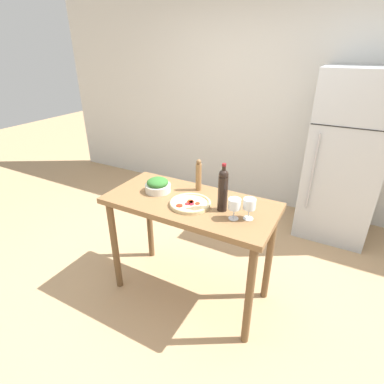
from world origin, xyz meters
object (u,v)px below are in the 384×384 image
object	(u,v)px
refrigerator	(345,158)
wine_glass_near	(234,205)
wine_bottle	(223,189)
wine_glass_far	(249,205)
pepper_mill	(199,175)
salad_bowl	(158,185)
homemade_pizza	(190,203)

from	to	relation	value
refrigerator	wine_glass_near	size ratio (longest dim) A/B	11.90
refrigerator	wine_bottle	distance (m)	1.78
wine_glass_far	pepper_mill	xyz separation A→B (m)	(-0.50, 0.24, 0.02)
wine_glass_near	wine_bottle	bearing A→B (deg)	147.89
wine_bottle	salad_bowl	bearing A→B (deg)	176.50
wine_glass_far	salad_bowl	xyz separation A→B (m)	(-0.77, 0.06, -0.05)
wine_glass_far	homemade_pizza	world-z (taller)	wine_glass_far
wine_bottle	wine_glass_far	distance (m)	0.21
wine_glass_far	pepper_mill	bearing A→B (deg)	154.52
wine_glass_far	refrigerator	bearing A→B (deg)	73.78
refrigerator	wine_glass_near	world-z (taller)	refrigerator
refrigerator	wine_glass_near	xyz separation A→B (m)	(-0.57, -1.70, 0.11)
pepper_mill	homemade_pizza	size ratio (longest dim) A/B	0.86
wine_glass_far	pepper_mill	world-z (taller)	pepper_mill
refrigerator	wine_bottle	size ratio (longest dim) A/B	5.06
salad_bowl	homemade_pizza	bearing A→B (deg)	-13.20
wine_glass_near	wine_glass_far	size ratio (longest dim) A/B	1.00
wine_glass_near	pepper_mill	bearing A→B (deg)	145.38
wine_bottle	wine_glass_near	size ratio (longest dim) A/B	2.35
pepper_mill	homemade_pizza	world-z (taller)	pepper_mill
wine_glass_near	pepper_mill	world-z (taller)	pepper_mill
wine_bottle	wine_glass_far	bearing A→B (deg)	-7.21
wine_glass_near	pepper_mill	size ratio (longest dim) A/B	0.57
wine_bottle	pepper_mill	size ratio (longest dim) A/B	1.35
wine_glass_near	wine_glass_far	world-z (taller)	same
wine_glass_far	homemade_pizza	xyz separation A→B (m)	(-0.43, -0.02, -0.09)
wine_glass_far	homemade_pizza	distance (m)	0.44
refrigerator	wine_glass_far	bearing A→B (deg)	-106.22
wine_bottle	homemade_pizza	bearing A→B (deg)	-169.25
wine_glass_far	salad_bowl	world-z (taller)	wine_glass_far
salad_bowl	homemade_pizza	xyz separation A→B (m)	(0.34, -0.08, -0.04)
wine_bottle	refrigerator	bearing A→B (deg)	67.24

